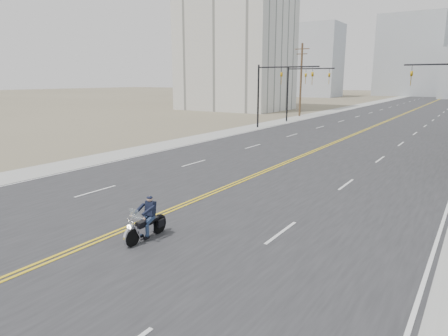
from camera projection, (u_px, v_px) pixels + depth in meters
ground_plane at (99, 240)px, 13.76m from camera, size 400.00×400.00×0.00m
road at (413, 110)px, 71.09m from camera, size 20.00×200.00×0.01m
sidewalk_left at (348, 108)px, 77.19m from camera, size 3.00×200.00×0.01m
traffic_mast_left at (275, 84)px, 43.65m from camera, size 7.10×0.26×7.00m
traffic_mast_far at (300, 84)px, 50.40m from camera, size 6.10×0.26×7.00m
utility_pole_left at (301, 79)px, 58.51m from camera, size 2.20×0.30×10.50m
apartment_block at (236, 24)px, 70.40m from camera, size 18.00×14.00×30.00m
haze_bldg_a at (317, 61)px, 124.13m from camera, size 14.00×12.00×22.00m
haze_bldg_d at (410, 56)px, 131.96m from camera, size 20.00×15.00×26.00m
haze_bldg_f at (291, 72)px, 145.03m from camera, size 12.00×12.00×16.00m
motorcyclist at (145, 219)px, 13.65m from camera, size 0.90×1.96×1.50m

